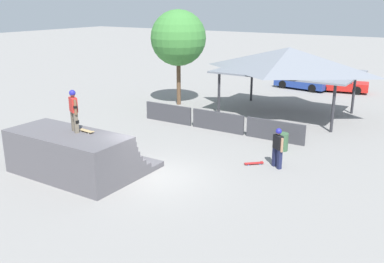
% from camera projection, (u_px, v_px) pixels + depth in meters
% --- Properties ---
extents(ground_plane, '(160.00, 160.00, 0.00)m').
position_uv_depth(ground_plane, '(152.00, 177.00, 17.24)').
color(ground_plane, gray).
extents(quarter_pipe_ramp, '(5.19, 4.02, 1.81)m').
position_uv_depth(quarter_pipe_ramp, '(75.00, 155.00, 17.38)').
color(quarter_pipe_ramp, '#565459').
rests_on(quarter_pipe_ramp, ground).
extents(skater_on_deck, '(0.71, 0.46, 1.70)m').
position_uv_depth(skater_on_deck, '(74.00, 108.00, 16.76)').
color(skater_on_deck, '#6B6051').
rests_on(skater_on_deck, quarter_pipe_ramp).
extents(skateboard_on_deck, '(0.79, 0.28, 0.09)m').
position_uv_depth(skateboard_on_deck, '(87.00, 131.00, 16.95)').
color(skateboard_on_deck, silver).
rests_on(skateboard_on_deck, quarter_pipe_ramp).
extents(bystander_walking, '(0.62, 0.47, 1.74)m').
position_uv_depth(bystander_walking, '(278.00, 145.00, 17.94)').
color(bystander_walking, '#1E2347').
rests_on(bystander_walking, ground).
extents(skateboard_on_ground, '(0.75, 0.72, 0.09)m').
position_uv_depth(skateboard_on_ground, '(255.00, 163.00, 18.56)').
color(skateboard_on_ground, blue).
rests_on(skateboard_on_ground, ground).
extents(barrier_fence, '(9.73, 0.12, 1.05)m').
position_uv_depth(barrier_fence, '(218.00, 121.00, 23.28)').
color(barrier_fence, '#3D3D42').
rests_on(barrier_fence, ground).
extents(pavilion_shelter, '(8.19, 5.61, 4.16)m').
position_uv_depth(pavilion_shelter, '(289.00, 60.00, 25.90)').
color(pavilion_shelter, '#2D2D33').
rests_on(pavilion_shelter, ground).
extents(tree_beside_pavilion, '(3.67, 3.67, 6.32)m').
position_uv_depth(tree_beside_pavilion, '(178.00, 38.00, 28.16)').
color(tree_beside_pavilion, brown).
rests_on(tree_beside_pavilion, ground).
extents(trash_bin, '(0.52, 0.52, 0.85)m').
position_uv_depth(trash_bin, '(283.00, 142.00, 20.21)').
color(trash_bin, '#385B3D').
rests_on(trash_bin, ground).
extents(parked_car_blue, '(4.40, 2.28, 1.27)m').
position_uv_depth(parked_car_blue, '(302.00, 81.00, 34.52)').
color(parked_car_blue, navy).
rests_on(parked_car_blue, ground).
extents(parked_car_red, '(4.34, 2.33, 1.27)m').
position_uv_depth(parked_car_red, '(340.00, 84.00, 33.42)').
color(parked_car_red, red).
rests_on(parked_car_red, ground).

